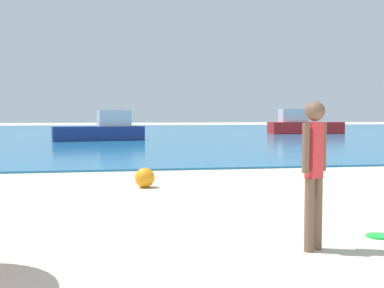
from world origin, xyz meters
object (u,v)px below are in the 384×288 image
(boat_far, at_px, (303,125))
(beach_ball, at_px, (145,178))
(frisbee, at_px, (378,236))
(boat_near, at_px, (102,130))
(person_standing, at_px, (314,166))

(boat_far, relative_size, beach_ball, 14.09)
(boat_far, height_order, beach_ball, boat_far)
(frisbee, relative_size, boat_far, 0.05)
(boat_near, distance_m, boat_far, 17.69)
(boat_near, relative_size, beach_ball, 12.86)
(frisbee, bearing_deg, boat_near, 99.56)
(boat_near, xyz_separation_m, boat_far, (15.83, 7.89, 0.08))
(boat_near, bearing_deg, frisbee, 89.81)
(frisbee, bearing_deg, boat_far, 68.72)
(boat_near, relative_size, boat_far, 0.91)
(person_standing, bearing_deg, frisbee, 171.95)
(person_standing, distance_m, frisbee, 1.47)
(person_standing, relative_size, beach_ball, 4.01)
(frisbee, height_order, boat_near, boat_near)
(frisbee, height_order, boat_far, boat_far)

